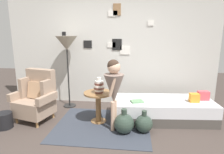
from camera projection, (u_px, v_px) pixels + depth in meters
ground_plane at (95, 146)px, 2.89m from camera, size 12.00×12.00×0.00m
gallery_wall at (111, 48)px, 4.50m from camera, size 4.80×0.12×2.60m
rug at (102, 125)px, 3.54m from camera, size 1.68×1.45×0.01m
armchair at (36, 98)px, 3.72m from camera, size 0.85×0.72×0.97m
daybed at (162, 110)px, 3.76m from camera, size 1.96×0.95×0.40m
pillow_head at (203, 96)px, 3.69m from camera, size 0.21×0.14×0.17m
pillow_mid at (194, 98)px, 3.58m from camera, size 0.18×0.14×0.16m
side_table at (98, 101)px, 3.61m from camera, size 0.53×0.53×0.58m
vase_striped at (99, 86)px, 3.51m from camera, size 0.19×0.19×0.29m
floor_lamp at (67, 45)px, 4.19m from camera, size 0.46×0.46×1.59m
person_child at (114, 85)px, 3.23m from camera, size 0.34×0.34×1.23m
book_on_daybed at (137, 101)px, 3.59m from camera, size 0.26×0.22×0.03m
demijohn_near at (124, 123)px, 3.24m from camera, size 0.34×0.34×0.42m
demijohn_far at (144, 123)px, 3.28m from camera, size 0.30×0.30×0.39m
magazine_basket at (4, 120)px, 3.43m from camera, size 0.28×0.28×0.28m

